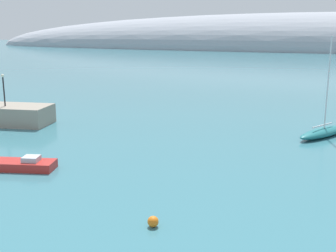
{
  "coord_description": "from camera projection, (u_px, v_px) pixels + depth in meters",
  "views": [
    {
      "loc": [
        10.94,
        -9.91,
        10.93
      ],
      "look_at": [
        -1.9,
        24.39,
        2.46
      ],
      "focal_mm": 45.88,
      "sensor_mm": 36.0,
      "label": 1
    }
  ],
  "objects": [
    {
      "name": "sailboat_teal_mid_mooring",
      "position": [
        324.0,
        132.0,
        43.75
      ],
      "size": [
        5.53,
        7.67,
        10.1
      ],
      "rotation": [
        0.0,
        0.0,
        1.03
      ],
      "color": "#1E6B70",
      "rests_on": "water"
    },
    {
      "name": "motorboat_red_foreground",
      "position": [
        23.0,
        165.0,
        33.71
      ],
      "size": [
        5.67,
        3.16,
        1.08
      ],
      "rotation": [
        0.0,
        0.0,
        0.26
      ],
      "color": "red",
      "rests_on": "water"
    },
    {
      "name": "harbor_lamp_post",
      "position": [
        3.0,
        86.0,
        48.14
      ],
      "size": [
        0.36,
        0.36,
        3.63
      ],
      "color": "black",
      "rests_on": "breakwater_rocks"
    },
    {
      "name": "distant_ridge",
      "position": [
        331.0,
        50.0,
        205.4
      ],
      "size": [
        383.23,
        57.87,
        35.74
      ],
      "primitive_type": "ellipsoid",
      "color": "#999EA8",
      "rests_on": "ground"
    },
    {
      "name": "mooring_buoy_orange",
      "position": [
        153.0,
        222.0,
        23.98
      ],
      "size": [
        0.63,
        0.63,
        0.63
      ],
      "primitive_type": "sphere",
      "color": "orange",
      "rests_on": "water"
    }
  ]
}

